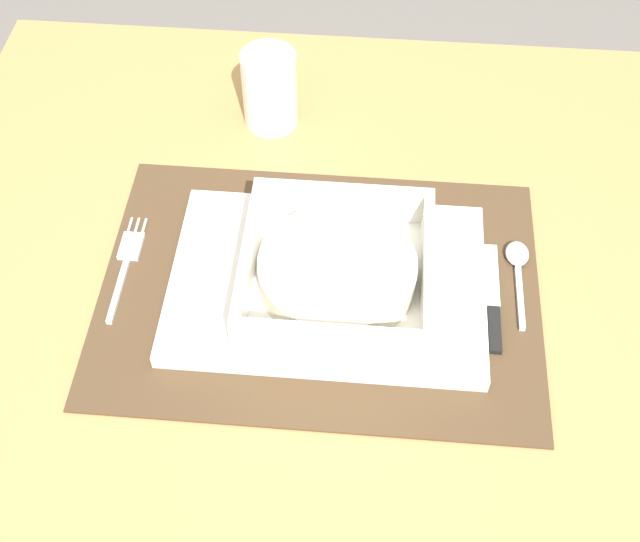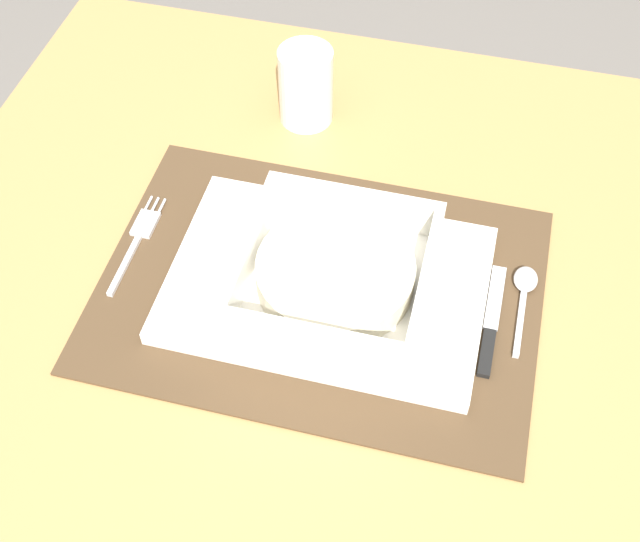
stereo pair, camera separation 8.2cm
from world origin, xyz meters
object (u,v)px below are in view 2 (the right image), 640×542
at_px(dining_table, 309,328).
at_px(porridge_bowl, 335,276).
at_px(drinking_glass, 306,90).
at_px(spoon, 525,288).
at_px(butter_knife, 491,327).
at_px(fork, 139,236).

distance_m(dining_table, porridge_bowl, 0.16).
bearing_deg(porridge_bowl, drinking_glass, 110.61).
xyz_separation_m(dining_table, porridge_bowl, (0.04, -0.04, 0.15)).
bearing_deg(spoon, dining_table, -173.18).
xyz_separation_m(dining_table, drinking_glass, (-0.06, 0.22, 0.16)).
height_order(butter_knife, drinking_glass, drinking_glass).
distance_m(fork, butter_knife, 0.37).
bearing_deg(spoon, fork, -173.77).
distance_m(spoon, drinking_glass, 0.34).
xyz_separation_m(fork, butter_knife, (0.37, -0.03, 0.00)).
bearing_deg(porridge_bowl, butter_knife, 0.37).
distance_m(fork, drinking_glass, 0.26).
relative_size(dining_table, porridge_bowl, 4.66).
relative_size(porridge_bowl, butter_knife, 1.38).
distance_m(dining_table, drinking_glass, 0.27).
xyz_separation_m(porridge_bowl, butter_knife, (0.15, 0.00, -0.03)).
height_order(porridge_bowl, spoon, porridge_bowl).
distance_m(porridge_bowl, drinking_glass, 0.27).
relative_size(porridge_bowl, drinking_glass, 1.93).
bearing_deg(butter_knife, porridge_bowl, -177.35).
height_order(porridge_bowl, drinking_glass, drinking_glass).
xyz_separation_m(porridge_bowl, spoon, (0.18, 0.05, -0.03)).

